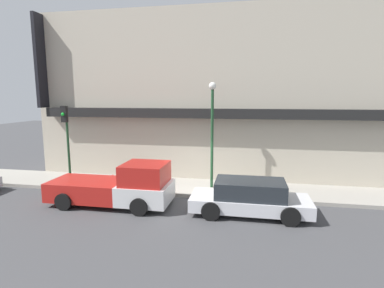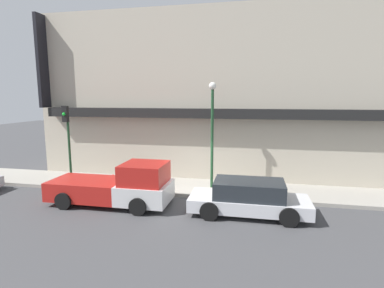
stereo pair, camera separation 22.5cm
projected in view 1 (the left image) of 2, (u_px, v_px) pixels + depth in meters
ground_plane at (198, 199)px, 13.80m from camera, size 80.00×80.00×0.00m
sidewalk at (203, 188)px, 15.13m from camera, size 36.00×2.75×0.17m
building at (210, 97)px, 17.20m from camera, size 19.80×3.80×9.31m
pickup_truck at (119, 187)px, 12.85m from camera, size 5.29×2.14×1.89m
parked_car at (250, 198)px, 11.88m from camera, size 4.68×1.99×1.38m
fire_hydrant at (113, 181)px, 14.88m from camera, size 0.21×0.21×0.65m
street_lamp at (212, 122)px, 14.51m from camera, size 0.36×0.36×5.17m
traffic_light at (66, 132)px, 14.99m from camera, size 0.28×0.42×4.03m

